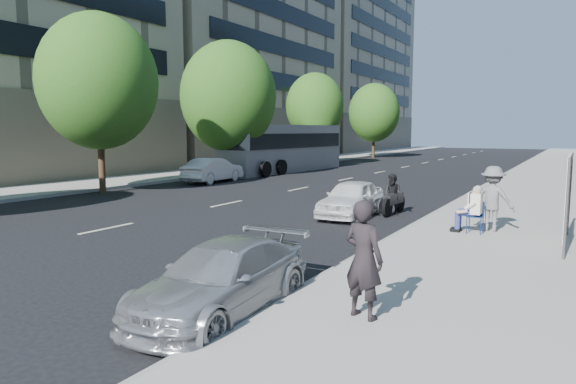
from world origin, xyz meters
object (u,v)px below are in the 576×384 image
Objects in this scene: seated_protester at (472,206)px; pedestrian_woman at (364,259)px; jogger at (492,199)px; motorcycle at (393,196)px; protest_banner at (568,195)px; parked_sedan at (222,279)px; white_sedan_near at (351,198)px; white_sedan_mid at (213,170)px; bus at (284,148)px.

pedestrian_woman is (-0.20, -7.46, 0.17)m from seated_protester.
jogger reaches higher than motorcycle.
pedestrian_woman is at bearing -109.77° from protest_banner.
pedestrian_woman is at bearing 11.62° from parked_sedan.
motorcycle is (-3.54, 2.24, -0.42)m from jogger.
jogger reaches higher than white_sedan_near.
bus is at bearing -90.22° from white_sedan_mid.
protest_banner is 8.82m from parked_sedan.
parked_sedan is (-2.20, -0.55, -0.48)m from pedestrian_woman.
pedestrian_woman reaches higher than white_sedan_near.
protest_banner is 25.42m from bus.
white_sedan_mid is at bearing 151.13° from seated_protester.
motorcycle is at bearing -28.05° from jogger.
bus is (-0.39, 8.68, 0.95)m from white_sedan_mid.
seated_protester reaches higher than motorcycle.
jogger is 7.99m from pedestrian_woman.
protest_banner is at bearing 153.72° from jogger.
white_sedan_near is at bearing -9.46° from jogger.
motorcycle is 19.34m from bus.
pedestrian_woman is 7.33m from protest_banner.
seated_protester is 0.71m from jogger.
white_sedan_near is 1.56m from motorcycle.
bus reaches higher than pedestrian_woman.
white_sedan_near reaches higher than parked_sedan.
protest_banner is at bearing -13.96° from seated_protester.
jogger is 0.47× the size of parked_sedan.
parked_sedan is at bearing -81.41° from motorcycle.
pedestrian_woman is at bearing -91.51° from seated_protester.
parked_sedan is at bearing -82.01° from white_sedan_near.
pedestrian_woman is 0.58× the size of protest_banner.
white_sedan_near is 13.23m from white_sedan_mid.
bus is at bearing 136.36° from motorcycle.
white_sedan_near is 0.88× the size of white_sedan_mid.
white_sedan_mid is at bearing -22.51° from jogger.
bus is at bearing 115.79° from parked_sedan.
bus reaches higher than seated_protester.
jogger is 0.88× the size of motorcycle.
bus is at bearing -41.42° from jogger.
protest_banner reaches higher than parked_sedan.
parked_sedan is at bearing 125.54° from white_sedan_mid.
motorcycle is at bearing 138.36° from seated_protester.
seated_protester is 0.31× the size of white_sedan_mid.
jogger is 4.81m from white_sedan_near.
jogger is at bearing 149.49° from protest_banner.
white_sedan_mid is at bearing -83.71° from bus.
parked_sedan is (-2.85, -8.51, -0.49)m from jogger.
pedestrian_woman is 0.15× the size of bus.
parked_sedan is 1.89× the size of motorcycle.
motorcycle is at bearing -44.83° from bus.
white_sedan_near is 0.30× the size of bus.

